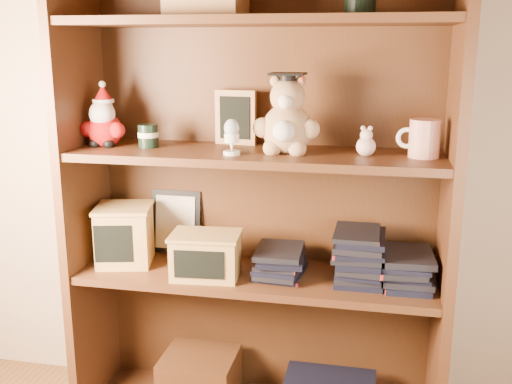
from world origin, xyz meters
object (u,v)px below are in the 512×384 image
teacher_mug (424,138)px  treats_box (125,234)px  grad_teddy_bear (287,122)px  bookcase (258,201)px

teacher_mug → treats_box: 1.01m
grad_teddy_bear → treats_box: (-0.55, 0.01, -0.39)m
grad_teddy_bear → teacher_mug: size_ratio=1.97×
grad_teddy_bear → treats_box: size_ratio=1.12×
treats_box → grad_teddy_bear: bearing=-0.7°
grad_teddy_bear → treats_box: bearing=179.3°
teacher_mug → grad_teddy_bear: bearing=-178.9°
bookcase → grad_teddy_bear: bearing=-30.4°
teacher_mug → treats_box: teacher_mug is taller
teacher_mug → treats_box: bearing=-179.9°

